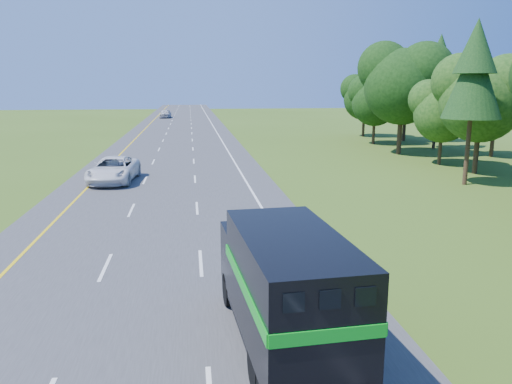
# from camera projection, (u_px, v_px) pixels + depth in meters

# --- Properties ---
(road) EXTENTS (15.00, 260.00, 0.04)m
(road) POSITION_uv_depth(u_px,v_px,m) (175.00, 157.00, 48.52)
(road) COLOR #38383A
(road) RESTS_ON ground
(lane_markings) EXTENTS (11.15, 260.00, 0.01)m
(lane_markings) POSITION_uv_depth(u_px,v_px,m) (175.00, 157.00, 48.52)
(lane_markings) COLOR yellow
(lane_markings) RESTS_ON road
(horse_truck) EXTENTS (2.84, 7.73, 3.36)m
(horse_truck) POSITION_uv_depth(u_px,v_px,m) (284.00, 287.00, 12.81)
(horse_truck) COLOR black
(horse_truck) RESTS_ON road
(white_suv) EXTENTS (3.43, 6.60, 1.78)m
(white_suv) POSITION_uv_depth(u_px,v_px,m) (114.00, 170.00, 35.96)
(white_suv) COLOR silver
(white_suv) RESTS_ON road
(far_car) EXTENTS (2.53, 5.39, 1.78)m
(far_car) POSITION_uv_depth(u_px,v_px,m) (165.00, 114.00, 105.25)
(far_car) COLOR #B2B2B9
(far_car) RESTS_ON road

